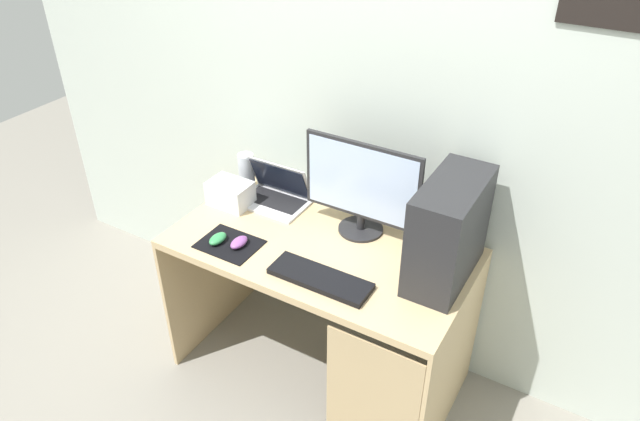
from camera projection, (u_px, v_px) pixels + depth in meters
ground_plane at (320, 368)px, 2.96m from camera, size 8.00×8.00×0.00m
wall_back at (366, 101)px, 2.52m from camera, size 4.00×0.05×2.60m
desk at (322, 278)px, 2.61m from camera, size 1.31×0.69×0.77m
pc_tower at (449, 231)px, 2.26m from camera, size 0.20×0.44×0.42m
monitor at (362, 188)px, 2.50m from camera, size 0.53×0.20×0.44m
laptop at (276, 194)px, 2.81m from camera, size 0.32×0.22×0.20m
speaker at (246, 172)px, 2.88m from camera, size 0.08×0.08×0.19m
projector at (230, 193)px, 2.78m from camera, size 0.20×0.14×0.12m
keyboard at (320, 278)px, 2.33m from camera, size 0.42×0.14×0.02m
mousepad at (230, 244)px, 2.54m from camera, size 0.26×0.20×0.00m
mouse_left at (239, 242)px, 2.52m from camera, size 0.06×0.10×0.03m
mouse_right at (218, 239)px, 2.54m from camera, size 0.06×0.10×0.03m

